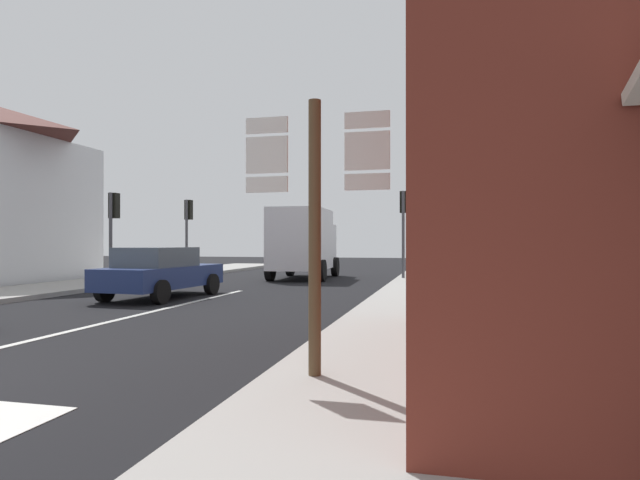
{
  "coord_description": "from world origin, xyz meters",
  "views": [
    {
      "loc": [
        6.61,
        -4.31,
        1.62
      ],
      "look_at": [
        2.75,
        11.82,
        1.69
      ],
      "focal_mm": 29.48,
      "sensor_mm": 36.0,
      "label": 1
    }
  ],
  "objects": [
    {
      "name": "ground_plane",
      "position": [
        0.0,
        10.0,
        0.0
      ],
      "size": [
        80.0,
        80.0,
        0.0
      ],
      "primitive_type": "plane",
      "color": "black"
    },
    {
      "name": "sidewalk_right",
      "position": [
        6.18,
        8.0,
        0.07
      ],
      "size": [
        3.14,
        44.0,
        0.14
      ],
      "primitive_type": "cube",
      "color": "#9E9B96",
      "rests_on": "ground"
    },
    {
      "name": "lane_centre_stripe",
      "position": [
        0.0,
        6.0,
        0.01
      ],
      "size": [
        0.16,
        12.0,
        0.01
      ],
      "primitive_type": "cube",
      "color": "silver",
      "rests_on": "ground"
    },
    {
      "name": "sedan_far",
      "position": [
        -1.4,
        9.33,
        0.76
      ],
      "size": [
        2.18,
        4.3,
        1.47
      ],
      "color": "navy",
      "rests_on": "ground"
    },
    {
      "name": "delivery_truck",
      "position": [
        0.5,
        18.09,
        1.65
      ],
      "size": [
        2.66,
        5.09,
        3.05
      ],
      "color": "silver",
      "rests_on": "ground"
    },
    {
      "name": "route_sign_post",
      "position": [
        5.2,
        1.36,
        1.91
      ],
      "size": [
        1.66,
        0.14,
        3.2
      ],
      "color": "brown",
      "rests_on": "ground"
    },
    {
      "name": "traffic_light_far_left",
      "position": [
        -4.91,
        17.73,
        2.64
      ],
      "size": [
        0.3,
        0.49,
        3.56
      ],
      "color": "#47474C",
      "rests_on": "ground"
    },
    {
      "name": "traffic_light_far_right",
      "position": [
        4.91,
        17.75,
        2.77
      ],
      "size": [
        0.3,
        0.49,
        3.74
      ],
      "color": "#47474C",
      "rests_on": "ground"
    },
    {
      "name": "traffic_light_near_left",
      "position": [
        -4.91,
        12.14,
        2.5
      ],
      "size": [
        0.3,
        0.49,
        3.37
      ],
      "color": "#47474C",
      "rests_on": "ground"
    }
  ]
}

